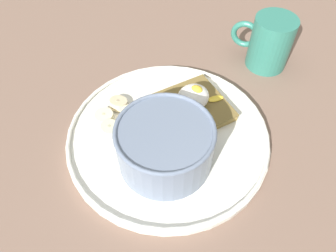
{
  "coord_description": "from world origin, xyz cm",
  "views": [
    {
      "loc": [
        -15.26,
        -24.6,
        41.2
      ],
      "look_at": [
        0.0,
        0.0,
        5.0
      ],
      "focal_mm": 35.0,
      "sensor_mm": 36.0,
      "label": 1
    }
  ],
  "objects_px": {
    "coffee_mug": "(269,42)",
    "banana_slice_back": "(110,129)",
    "poached_egg": "(194,97)",
    "banana_slice_right": "(104,117)",
    "banana_slice_left": "(118,103)",
    "banana_slice_front": "(131,114)",
    "oatmeal_bowl": "(165,145)",
    "toast_slice": "(192,107)"
  },
  "relations": [
    {
      "from": "coffee_mug",
      "to": "banana_slice_back",
      "type": "bearing_deg",
      "value": -179.17
    },
    {
      "from": "poached_egg",
      "to": "banana_slice_back",
      "type": "relative_size",
      "value": 1.92
    },
    {
      "from": "banana_slice_right",
      "to": "banana_slice_back",
      "type": "bearing_deg",
      "value": -97.04
    },
    {
      "from": "poached_egg",
      "to": "banana_slice_left",
      "type": "bearing_deg",
      "value": 144.11
    },
    {
      "from": "poached_egg",
      "to": "coffee_mug",
      "type": "height_order",
      "value": "coffee_mug"
    },
    {
      "from": "poached_egg",
      "to": "banana_slice_back",
      "type": "distance_m",
      "value": 0.13
    },
    {
      "from": "coffee_mug",
      "to": "banana_slice_front",
      "type": "bearing_deg",
      "value": 178.61
    },
    {
      "from": "oatmeal_bowl",
      "to": "banana_slice_front",
      "type": "bearing_deg",
      "value": 92.42
    },
    {
      "from": "banana_slice_front",
      "to": "banana_slice_right",
      "type": "distance_m",
      "value": 0.04
    },
    {
      "from": "banana_slice_right",
      "to": "coffee_mug",
      "type": "xyz_separation_m",
      "value": [
        0.3,
        -0.02,
        0.03
      ]
    },
    {
      "from": "oatmeal_bowl",
      "to": "banana_slice_back",
      "type": "relative_size",
      "value": 3.3
    },
    {
      "from": "toast_slice",
      "to": "banana_slice_back",
      "type": "distance_m",
      "value": 0.13
    },
    {
      "from": "banana_slice_front",
      "to": "oatmeal_bowl",
      "type": "bearing_deg",
      "value": -87.58
    },
    {
      "from": "poached_egg",
      "to": "oatmeal_bowl",
      "type": "bearing_deg",
      "value": -146.95
    },
    {
      "from": "toast_slice",
      "to": "banana_slice_front",
      "type": "height_order",
      "value": "same"
    },
    {
      "from": "toast_slice",
      "to": "banana_slice_front",
      "type": "xyz_separation_m",
      "value": [
        -0.09,
        0.04,
        -0.0
      ]
    },
    {
      "from": "toast_slice",
      "to": "banana_slice_right",
      "type": "bearing_deg",
      "value": 156.34
    },
    {
      "from": "banana_slice_left",
      "to": "banana_slice_right",
      "type": "xyz_separation_m",
      "value": [
        -0.03,
        -0.01,
        -0.0
      ]
    },
    {
      "from": "banana_slice_front",
      "to": "banana_slice_left",
      "type": "xyz_separation_m",
      "value": [
        -0.01,
        0.03,
        0.0
      ]
    },
    {
      "from": "oatmeal_bowl",
      "to": "poached_egg",
      "type": "relative_size",
      "value": 1.72
    },
    {
      "from": "oatmeal_bowl",
      "to": "banana_slice_front",
      "type": "xyz_separation_m",
      "value": [
        -0.0,
        0.09,
        -0.03
      ]
    },
    {
      "from": "oatmeal_bowl",
      "to": "toast_slice",
      "type": "distance_m",
      "value": 0.1
    },
    {
      "from": "toast_slice",
      "to": "coffee_mug",
      "type": "bearing_deg",
      "value": 10.44
    },
    {
      "from": "banana_slice_front",
      "to": "banana_slice_right",
      "type": "relative_size",
      "value": 1.18
    },
    {
      "from": "banana_slice_front",
      "to": "banana_slice_left",
      "type": "relative_size",
      "value": 1.21
    },
    {
      "from": "oatmeal_bowl",
      "to": "coffee_mug",
      "type": "height_order",
      "value": "coffee_mug"
    },
    {
      "from": "banana_slice_left",
      "to": "coffee_mug",
      "type": "relative_size",
      "value": 0.37
    },
    {
      "from": "banana_slice_back",
      "to": "coffee_mug",
      "type": "relative_size",
      "value": 0.41
    },
    {
      "from": "banana_slice_front",
      "to": "coffee_mug",
      "type": "distance_m",
      "value": 0.27
    },
    {
      "from": "poached_egg",
      "to": "banana_slice_right",
      "type": "height_order",
      "value": "poached_egg"
    },
    {
      "from": "oatmeal_bowl",
      "to": "banana_slice_back",
      "type": "bearing_deg",
      "value": 117.84
    },
    {
      "from": "oatmeal_bowl",
      "to": "banana_slice_front",
      "type": "relative_size",
      "value": 2.98
    },
    {
      "from": "oatmeal_bowl",
      "to": "coffee_mug",
      "type": "xyz_separation_m",
      "value": [
        0.26,
        0.09,
        0.0
      ]
    },
    {
      "from": "banana_slice_front",
      "to": "banana_slice_back",
      "type": "xyz_separation_m",
      "value": [
        -0.04,
        -0.01,
        0.0
      ]
    },
    {
      "from": "banana_slice_back",
      "to": "banana_slice_right",
      "type": "distance_m",
      "value": 0.03
    },
    {
      "from": "oatmeal_bowl",
      "to": "banana_slice_back",
      "type": "height_order",
      "value": "oatmeal_bowl"
    },
    {
      "from": "oatmeal_bowl",
      "to": "banana_slice_right",
      "type": "relative_size",
      "value": 3.52
    },
    {
      "from": "banana_slice_front",
      "to": "coffee_mug",
      "type": "height_order",
      "value": "coffee_mug"
    },
    {
      "from": "banana_slice_back",
      "to": "banana_slice_right",
      "type": "relative_size",
      "value": 1.07
    },
    {
      "from": "coffee_mug",
      "to": "toast_slice",
      "type": "bearing_deg",
      "value": -169.56
    },
    {
      "from": "banana_slice_left",
      "to": "coffee_mug",
      "type": "distance_m",
      "value": 0.28
    },
    {
      "from": "oatmeal_bowl",
      "to": "banana_slice_right",
      "type": "bearing_deg",
      "value": 110.64
    }
  ]
}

